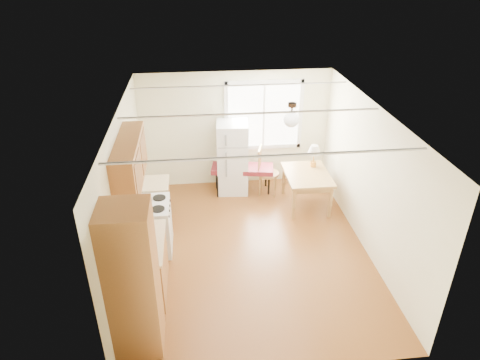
{
  "coord_description": "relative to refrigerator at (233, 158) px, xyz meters",
  "views": [
    {
      "loc": [
        -0.84,
        -5.98,
        4.61
      ],
      "look_at": [
        -0.13,
        0.42,
        1.15
      ],
      "focal_mm": 32.0,
      "sensor_mm": 36.0,
      "label": 1
    }
  ],
  "objects": [
    {
      "name": "room_shell",
      "position": [
        0.1,
        -2.12,
        0.48
      ],
      "size": [
        4.6,
        5.6,
        2.62
      ],
      "color": "#592E12",
      "rests_on": "ground"
    },
    {
      "name": "table_lamp",
      "position": [
        1.61,
        -0.47,
        0.28
      ],
      "size": [
        0.27,
        0.27,
        0.46
      ],
      "rotation": [
        0.0,
        0.0,
        0.38
      ],
      "color": "gold",
      "rests_on": "dining_table"
    },
    {
      "name": "chair",
      "position": [
        0.64,
        -0.19,
        -0.18
      ],
      "size": [
        0.49,
        0.49,
        1.04
      ],
      "rotation": [
        0.0,
        0.0,
        -0.27
      ],
      "color": "olive",
      "rests_on": "ground"
    },
    {
      "name": "bench",
      "position": [
        0.2,
        -0.09,
        -0.24
      ],
      "size": [
        1.35,
        0.68,
        0.6
      ],
      "rotation": [
        0.0,
        0.0,
        -0.16
      ],
      "color": "maroon",
      "rests_on": "ground"
    },
    {
      "name": "refrigerator",
      "position": [
        0.0,
        0.0,
        0.0
      ],
      "size": [
        0.69,
        0.69,
        1.55
      ],
      "rotation": [
        0.0,
        0.0,
        -0.08
      ],
      "color": "silver",
      "rests_on": "ground"
    },
    {
      "name": "coffee_maker",
      "position": [
        -1.62,
        -2.99,
        0.26
      ],
      "size": [
        0.24,
        0.28,
        0.37
      ],
      "rotation": [
        0.0,
        0.0,
        -0.26
      ],
      "color": "black",
      "rests_on": "kitchen_run"
    },
    {
      "name": "kitchen_run",
      "position": [
        -1.62,
        -2.75,
        0.07
      ],
      "size": [
        0.65,
        3.4,
        2.2
      ],
      "color": "brown",
      "rests_on": "ground"
    },
    {
      "name": "pendant_light",
      "position": [
        0.8,
        -1.72,
        1.46
      ],
      "size": [
        0.26,
        0.26,
        0.4
      ],
      "color": "black",
      "rests_on": "room_shell"
    },
    {
      "name": "dining_table",
      "position": [
        1.42,
        -0.78,
        -0.16
      ],
      "size": [
        0.87,
        1.15,
        0.72
      ],
      "rotation": [
        0.0,
        0.0,
        -0.01
      ],
      "color": "olive",
      "rests_on": "ground"
    },
    {
      "name": "kettle",
      "position": [
        -1.65,
        -2.72,
        0.23
      ],
      "size": [
        0.14,
        0.14,
        0.26
      ],
      "color": "red",
      "rests_on": "kitchen_run"
    },
    {
      "name": "window_unit",
      "position": [
        0.7,
        0.35,
        0.78
      ],
      "size": [
        1.64,
        0.05,
        1.51
      ],
      "color": "white",
      "rests_on": "room_shell"
    }
  ]
}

